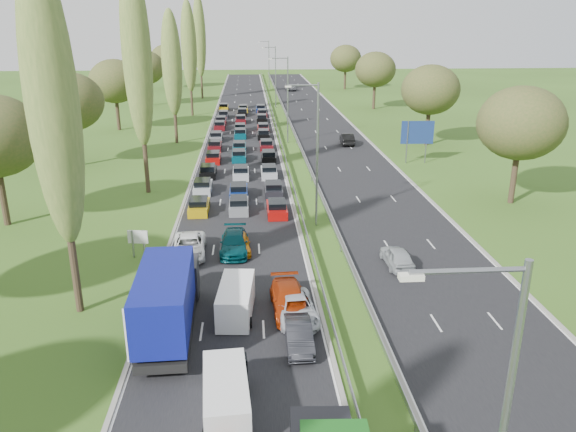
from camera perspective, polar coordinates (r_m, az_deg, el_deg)
name	(u,v)px	position (r m, az deg, el deg)	size (l,w,h in m)	color
ground	(287,140)	(83.82, -0.12, 7.75)	(260.00, 260.00, 0.00)	#315019
near_carriageway	(241,137)	(86.10, -4.77, 7.99)	(10.50, 215.00, 0.04)	black
far_carriageway	(330,136)	(86.97, 4.25, 8.11)	(10.50, 215.00, 0.04)	black
central_reservation	(286,133)	(86.17, -0.24, 8.43)	(2.36, 215.00, 0.32)	gray
lamp_columns	(288,101)	(80.87, -0.03, 11.64)	(0.18, 140.18, 12.00)	gray
poplar_row	(160,59)	(71.05, -12.91, 15.32)	(2.80, 127.80, 22.44)	#2D2116
woodland_left	(60,106)	(68.49, -22.14, 10.33)	(8.00, 166.00, 11.10)	#2D2116
woodland_right	(451,98)	(73.62, 16.26, 11.48)	(8.00, 153.00, 11.10)	#2D2116
traffic_queue_fill	(241,141)	(80.98, -4.82, 7.60)	(9.10, 68.10, 0.80)	#BF990C
near_car_2	(189,246)	(42.44, -10.02, -3.02)	(2.38, 5.15, 1.43)	white
near_car_7	(234,243)	(42.56, -5.49, -2.72)	(2.05, 5.05, 1.46)	#043C43
near_car_8	(239,243)	(42.62, -5.00, -2.73)	(1.64, 4.08, 1.39)	#BD6F0C
near_car_9	(299,335)	(30.64, 1.11, -12.02)	(1.40, 4.00, 1.32)	black
near_car_10	(296,308)	(33.19, 0.83, -9.38)	(2.22, 4.81, 1.34)	#B8BCC2
near_car_11	(289,300)	(33.97, 0.14, -8.52)	(2.08, 5.12, 1.48)	#9C2C09
far_car_0	(397,257)	(40.71, 11.04, -4.08)	(1.68, 4.18, 1.43)	#9FA5A8
far_car_1	(347,139)	(80.84, 6.02, 7.80)	(1.65, 4.73, 1.56)	black
far_car_2	(290,87)	(146.16, 0.23, 12.94)	(2.56, 5.55, 1.54)	slate
blue_lorry	(168,299)	(31.83, -12.13, -8.25)	(2.71, 9.75, 4.12)	black
white_van_front	(226,395)	(26.03, -6.30, -17.61)	(1.90, 4.85, 1.95)	silver
white_van_rear	(236,298)	(33.79, -5.31, -8.33)	(1.88, 4.81, 1.93)	white
info_sign	(138,240)	(42.70, -15.00, -2.35)	(1.50, 0.32, 2.10)	gray
direction_sign	(417,134)	(70.78, 13.00, 8.09)	(4.00, 0.28, 5.20)	gray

